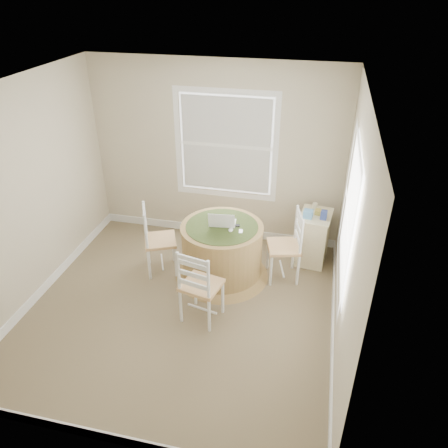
% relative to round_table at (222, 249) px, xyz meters
% --- Properties ---
extents(room, '(3.64, 3.64, 2.64)m').
position_rel_round_table_xyz_m(room, '(-0.16, -0.61, 0.89)').
color(room, '#75684A').
rests_on(room, ground).
extents(round_table, '(1.24, 1.24, 0.76)m').
position_rel_round_table_xyz_m(round_table, '(0.00, 0.00, 0.00)').
color(round_table, '#996F45').
rests_on(round_table, ground).
extents(chair_left, '(0.54, 0.55, 0.95)m').
position_rel_round_table_xyz_m(chair_left, '(-0.82, -0.07, 0.06)').
color(chair_left, white).
rests_on(chair_left, ground).
extents(chair_near, '(0.50, 0.48, 0.95)m').
position_rel_round_table_xyz_m(chair_near, '(-0.04, -0.85, 0.06)').
color(chair_near, white).
rests_on(chair_near, ground).
extents(chair_right, '(0.49, 0.51, 0.95)m').
position_rel_round_table_xyz_m(chair_right, '(0.78, 0.15, 0.06)').
color(chair_right, white).
rests_on(chair_right, ground).
extents(laptop, '(0.36, 0.33, 0.23)m').
position_rel_round_table_xyz_m(laptop, '(-0.00, 0.04, 0.37)').
color(laptop, white).
rests_on(laptop, round_table).
extents(mouse, '(0.07, 0.10, 0.03)m').
position_rel_round_table_xyz_m(mouse, '(0.13, -0.07, 0.35)').
color(mouse, white).
rests_on(mouse, round_table).
extents(phone, '(0.06, 0.09, 0.02)m').
position_rel_round_table_xyz_m(phone, '(0.26, -0.07, 0.34)').
color(phone, '#B7BABF').
rests_on(phone, round_table).
extents(keys, '(0.07, 0.06, 0.02)m').
position_rel_round_table_xyz_m(keys, '(0.19, 0.05, 0.35)').
color(keys, black).
rests_on(keys, round_table).
extents(corner_chest, '(0.46, 0.59, 0.72)m').
position_rel_round_table_xyz_m(corner_chest, '(1.14, 0.64, -0.05)').
color(corner_chest, '#F4EEB7').
rests_on(corner_chest, ground).
extents(tissue_box, '(0.13, 0.13, 0.10)m').
position_rel_round_table_xyz_m(tissue_box, '(1.04, 0.55, 0.36)').
color(tissue_box, '#63A7E4').
rests_on(tissue_box, corner_chest).
extents(box_yellow, '(0.16, 0.12, 0.06)m').
position_rel_round_table_xyz_m(box_yellow, '(1.20, 0.66, 0.34)').
color(box_yellow, gold).
rests_on(box_yellow, corner_chest).
extents(box_blue, '(0.09, 0.09, 0.12)m').
position_rel_round_table_xyz_m(box_blue, '(1.23, 0.55, 0.37)').
color(box_blue, '#324698').
rests_on(box_blue, corner_chest).
extents(cup_cream, '(0.07, 0.07, 0.09)m').
position_rel_round_table_xyz_m(cup_cream, '(1.12, 0.78, 0.35)').
color(cup_cream, beige).
rests_on(cup_cream, corner_chest).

